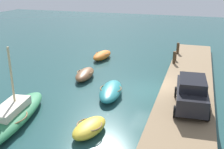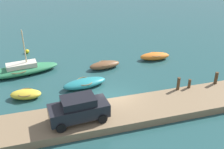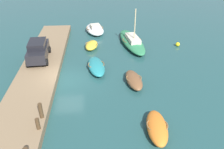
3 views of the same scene
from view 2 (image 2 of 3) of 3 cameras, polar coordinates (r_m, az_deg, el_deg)
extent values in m
plane|color=#234C4C|center=(21.42, -0.11, -5.24)|extent=(84.00, 84.00, 0.00)
cube|color=#846B4C|center=(19.33, 1.90, -8.30)|extent=(25.64, 3.40, 0.58)
ellipsoid|color=orange|center=(28.35, 9.15, 3.90)|extent=(3.22, 1.49, 0.74)
torus|color=olive|center=(28.27, 9.18, 4.28)|extent=(1.41, 1.41, 0.07)
ellipsoid|color=teal|center=(22.99, -5.90, -1.87)|extent=(3.95, 1.96, 0.71)
torus|color=olive|center=(22.90, -5.93, -1.44)|extent=(1.69, 1.69, 0.07)
ellipsoid|color=brown|center=(26.10, -1.60, 2.05)|extent=(3.18, 1.50, 0.70)
torus|color=olive|center=(26.02, -1.61, 2.44)|extent=(1.39, 1.39, 0.07)
ellipsoid|color=#2D7A4C|center=(26.43, -19.46, 0.78)|extent=(7.61, 2.97, 0.76)
torus|color=olive|center=(26.34, -19.53, 1.19)|extent=(2.32, 2.32, 0.07)
cube|color=beige|center=(26.24, -18.84, 1.86)|extent=(2.86, 1.46, 0.50)
cylinder|color=#C6B284|center=(25.67, -18.28, 5.20)|extent=(0.12, 0.12, 3.62)
ellipsoid|color=gold|center=(22.44, -18.01, -4.07)|extent=(2.64, 1.72, 0.68)
torus|color=olive|center=(22.35, -18.08, -3.66)|extent=(1.57, 1.57, 0.07)
cylinder|color=#47331E|center=(21.93, 14.06, -1.91)|extent=(0.25, 0.25, 1.06)
cylinder|color=#47331E|center=(22.50, 16.28, -1.88)|extent=(0.24, 0.24, 0.75)
cylinder|color=#47331E|center=(23.77, 21.44, -0.69)|extent=(0.27, 0.27, 1.04)
cube|color=black|center=(17.87, -7.13, -7.67)|extent=(4.04, 1.93, 0.92)
cube|color=black|center=(17.46, -7.27, -5.71)|extent=(2.30, 1.60, 0.55)
cylinder|color=black|center=(19.06, -3.63, -6.67)|extent=(0.65, 0.27, 0.64)
cylinder|color=black|center=(17.79, -2.05, -9.47)|extent=(0.65, 0.27, 0.64)
cylinder|color=black|center=(18.63, -11.81, -8.21)|extent=(0.65, 0.27, 0.64)
cylinder|color=black|center=(17.32, -10.86, -11.23)|extent=(0.65, 0.27, 0.64)
sphere|color=yellow|center=(31.03, -17.76, 4.75)|extent=(0.46, 0.46, 0.46)
camera|label=1|loc=(19.75, -56.20, 3.64)|focal=43.42mm
camera|label=3|loc=(29.54, 33.94, 20.80)|focal=37.27mm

